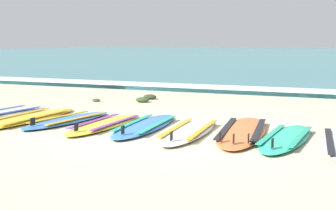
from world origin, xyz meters
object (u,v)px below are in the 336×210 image
surfboard_3 (105,124)px  surfboard_7 (286,138)px  surfboard_0 (1,114)px  surfboard_2 (68,120)px  surfboard_1 (27,118)px  surfboard_4 (146,126)px  surfboard_6 (242,131)px  surfboard_5 (189,131)px

surfboard_3 → surfboard_7: size_ratio=0.99×
surfboard_0 → surfboard_2: bearing=-4.2°
surfboard_1 → surfboard_4: (2.05, 0.15, 0.00)m
surfboard_1 → surfboard_7: same height
surfboard_4 → surfboard_6: size_ratio=0.88×
surfboard_1 → surfboard_4: size_ratio=1.10×
surfboard_6 → surfboard_7: 0.68m
surfboard_2 → surfboard_6: size_ratio=0.79×
surfboard_0 → surfboard_5: same height
surfboard_1 → surfboard_6: size_ratio=0.97×
surfboard_1 → surfboard_6: bearing=4.5°
surfboard_7 → surfboard_4: bearing=177.0°
surfboard_2 → surfboard_7: 3.43m
surfboard_0 → surfboard_4: bearing=-1.5°
surfboard_4 → surfboard_1: bearing=-175.7°
surfboard_1 → surfboard_3: (1.44, 0.03, 0.00)m
surfboard_4 → surfboard_5: same height
surfboard_2 → surfboard_4: 1.35m
surfboard_3 → surfboard_6: (2.05, 0.25, 0.00)m
surfboard_0 → surfboard_2: same height
surfboard_3 → surfboard_4: (0.61, 0.13, -0.00)m
surfboard_3 → surfboard_4: same height
surfboard_2 → surfboard_3: 0.74m
surfboard_3 → surfboard_4: 0.63m
surfboard_3 → surfboard_1: bearing=-178.9°
surfboard_3 → surfboard_5: same height
surfboard_2 → surfboard_4: bearing=1.3°
surfboard_0 → surfboard_4: (2.79, -0.07, -0.00)m
surfboard_0 → surfboard_5: 3.55m
surfboard_3 → surfboard_7: (2.69, 0.02, -0.00)m
surfboard_0 → surfboard_4: same height
surfboard_2 → surfboard_3: bearing=-7.4°
surfboard_5 → surfboard_6: 0.73m
surfboard_6 → surfboard_2: bearing=-176.9°
surfboard_1 → surfboard_2: (0.70, 0.12, 0.00)m
surfboard_2 → surfboard_6: 2.79m
surfboard_1 → surfboard_2: size_ratio=1.22×
surfboard_4 → surfboard_3: bearing=-168.4°
surfboard_5 → surfboard_4: bearing=169.0°
surfboard_0 → surfboard_7: bearing=-2.1°
surfboard_2 → surfboard_3: (0.74, -0.10, -0.00)m
surfboard_4 → surfboard_6: bearing=4.8°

